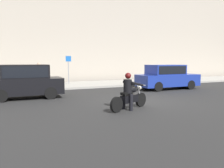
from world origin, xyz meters
The scene contains 8 objects.
ground_plane centered at (0.00, 0.00, 0.00)m, with size 80.00×80.00×0.00m, color #252525.
sidewalk_slab centered at (0.00, 8.00, 0.07)m, with size 40.00×4.40×0.14m, color #99968E.
building_facade centered at (0.00, 11.40, 6.61)m, with size 40.00×1.40×13.22m, color #A89E8E.
motorcycle_with_rider_black_leather centered at (-1.39, -1.44, 0.62)m, with size 2.06×1.04×1.52m.
parked_sedan_cobalt_blue centered at (4.15, 3.39, 0.88)m, with size 4.41×1.82×1.72m.
parked_hatchback_black centered at (-5.17, 3.16, 0.93)m, with size 3.78×1.76×1.80m.
street_sign_post centered at (-1.68, 8.60, 1.53)m, with size 0.44×0.08×2.28m.
pedestrian_bystander centered at (-4.11, 7.25, 1.16)m, with size 0.34×0.34×1.74m.
Camera 1 is at (-5.63, -9.46, 2.00)m, focal length 35.69 mm.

